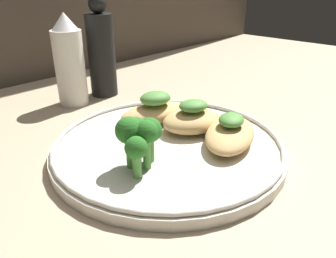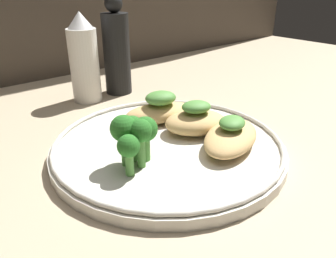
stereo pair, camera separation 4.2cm
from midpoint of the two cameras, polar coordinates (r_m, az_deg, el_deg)
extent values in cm
cube|color=tan|center=(43.75, 2.75, -4.69)|extent=(180.00, 180.00, 1.00)
cylinder|color=silver|center=(43.16, 2.78, -3.31)|extent=(30.19, 30.19, 1.40)
torus|color=silver|center=(42.69, 2.81, -2.13)|extent=(29.59, 29.59, 0.60)
ellipsoid|color=tan|center=(42.55, 13.67, -1.48)|extent=(12.63, 9.96, 2.58)
ellipsoid|color=#518E3D|center=(41.71, 13.96, 1.01)|extent=(4.90, 4.49, 1.47)
ellipsoid|color=tan|center=(45.76, 7.05, 1.31)|extent=(10.50, 9.36, 2.97)
ellipsoid|color=#518E3D|center=(44.89, 7.20, 3.96)|extent=(5.03, 4.64, 1.58)
ellipsoid|color=tan|center=(48.60, 1.20, 2.79)|extent=(11.82, 8.43, 2.69)
ellipsoid|color=#518E3D|center=(47.75, 1.23, 5.38)|extent=(5.57, 5.02, 1.97)
cylinder|color=#569942|center=(38.30, -0.77, -3.49)|extent=(1.05, 1.05, 3.00)
sphere|color=#286B23|center=(37.15, -0.79, -0.08)|extent=(2.92, 2.92, 2.92)
cylinder|color=#569942|center=(38.13, -3.00, -3.32)|extent=(0.96, 0.96, 3.41)
sphere|color=#286B23|center=(36.94, -3.09, 0.27)|extent=(2.64, 2.64, 2.64)
cylinder|color=#569942|center=(37.26, -4.31, -3.95)|extent=(0.90, 0.90, 3.57)
sphere|color=#286B23|center=(35.95, -4.45, 0.02)|extent=(3.06, 3.06, 3.06)
cylinder|color=#569942|center=(35.64, -3.38, -6.19)|extent=(0.97, 0.97, 2.71)
sphere|color=#286B23|center=(34.53, -3.48, -3.04)|extent=(2.49, 2.49, 2.49)
cylinder|color=#569942|center=(36.82, -1.43, -4.19)|extent=(0.93, 0.93, 3.65)
sphere|color=#286B23|center=(35.55, -1.48, -0.35)|extent=(2.61, 2.61, 2.61)
cylinder|color=white|center=(61.18, -12.40, 10.67)|extent=(5.18, 5.18, 12.98)
cone|color=white|center=(59.75, -13.13, 18.03)|extent=(4.40, 4.40, 2.86)
cylinder|color=black|center=(64.36, -7.03, 12.73)|extent=(5.04, 5.04, 15.06)
sphere|color=black|center=(63.03, -7.49, 20.88)|extent=(3.27, 3.27, 3.27)
camera|label=1|loc=(0.02, -87.14, 1.35)|focal=35.00mm
camera|label=2|loc=(0.02, 92.86, -1.35)|focal=35.00mm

